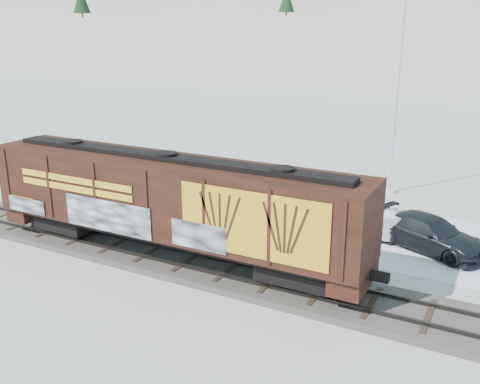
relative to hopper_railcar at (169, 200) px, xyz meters
The scene contains 8 objects.
ground 4.14m from the hopper_railcar, ahead, with size 500.00×500.00×0.00m, color white.
rail_track 4.04m from the hopper_railcar, ahead, with size 50.00×3.40×0.43m.
parking_strip 8.57m from the hopper_railcar, 68.52° to the left, with size 40.00×8.00×0.03m, color white.
hopper_railcar is the anchor object (origin of this frame).
flagpole 16.48m from the hopper_railcar, 67.77° to the left, with size 2.30×0.90×12.77m.
car_silver 7.95m from the hopper_railcar, 122.59° to the left, with size 1.73×4.31×1.47m, color #A0A3A7.
car_white 11.30m from the hopper_railcar, 40.63° to the left, with size 1.48×4.24×1.40m, color silver.
car_dark 12.10m from the hopper_railcar, 34.47° to the left, with size 2.21×5.44×1.58m, color black.
Camera 1 is at (9.97, -17.76, 9.97)m, focal length 40.00 mm.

